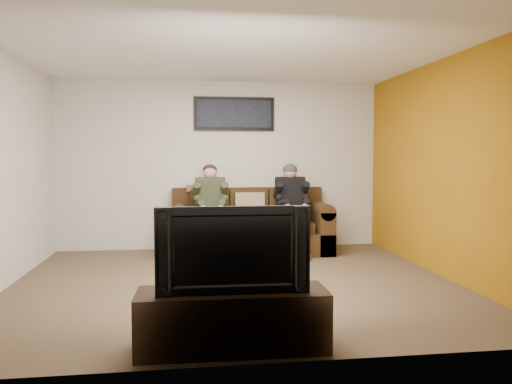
{
  "coord_description": "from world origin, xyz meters",
  "views": [
    {
      "loc": [
        -0.54,
        -5.57,
        1.43
      ],
      "look_at": [
        0.41,
        1.2,
        0.95
      ],
      "focal_mm": 35.0,
      "sensor_mm": 36.0,
      "label": 1
    }
  ],
  "objects": [
    {
      "name": "accent_wall_right",
      "position": [
        2.49,
        0.0,
        1.3
      ],
      "size": [
        0.0,
        4.5,
        4.5
      ],
      "primitive_type": "plane",
      "rotation": [
        1.57,
        0.0,
        -1.57
      ],
      "color": "#A36910",
      "rests_on": "ground"
    },
    {
      "name": "wall_back",
      "position": [
        0.0,
        2.25,
        1.3
      ],
      "size": [
        5.0,
        0.0,
        5.0
      ],
      "primitive_type": "plane",
      "rotation": [
        1.57,
        0.0,
        0.0
      ],
      "color": "beige",
      "rests_on": "ground"
    },
    {
      "name": "cat",
      "position": [
        0.4,
        1.57,
        0.57
      ],
      "size": [
        0.66,
        0.26,
        0.24
      ],
      "color": "#4C351D",
      "rests_on": "sofa"
    },
    {
      "name": "framed_poster",
      "position": [
        0.21,
        2.22,
        2.1
      ],
      "size": [
        1.25,
        0.05,
        0.52
      ],
      "color": "black",
      "rests_on": "wall_back"
    },
    {
      "name": "person_right",
      "position": [
        1.01,
        1.64,
        0.75
      ],
      "size": [
        0.51,
        0.86,
        1.33
      ],
      "color": "black",
      "rests_on": "sofa"
    },
    {
      "name": "wall_front",
      "position": [
        0.0,
        -2.25,
        1.3
      ],
      "size": [
        5.0,
        0.0,
        5.0
      ],
      "primitive_type": "plane",
      "rotation": [
        -1.57,
        0.0,
        0.0
      ],
      "color": "beige",
      "rests_on": "ground"
    },
    {
      "name": "wall_right",
      "position": [
        2.5,
        0.0,
        1.3
      ],
      "size": [
        0.0,
        4.5,
        4.5
      ],
      "primitive_type": "plane",
      "rotation": [
        1.57,
        0.0,
        -1.57
      ],
      "color": "beige",
      "rests_on": "ground"
    },
    {
      "name": "ceiling",
      "position": [
        0.0,
        0.0,
        2.6
      ],
      "size": [
        5.0,
        5.0,
        0.0
      ],
      "primitive_type": "plane",
      "rotation": [
        3.14,
        0.0,
        0.0
      ],
      "color": "silver",
      "rests_on": "ground"
    },
    {
      "name": "sofa",
      "position": [
        0.41,
        1.83,
        0.36
      ],
      "size": [
        2.33,
        1.01,
        0.95
      ],
      "color": "#362210",
      "rests_on": "ground"
    },
    {
      "name": "throw_blanket",
      "position": [
        -0.3,
        2.13,
        0.95
      ],
      "size": [
        0.48,
        0.23,
        0.08
      ],
      "primitive_type": "cube",
      "color": "gray",
      "rests_on": "sofa"
    },
    {
      "name": "television",
      "position": [
        -0.21,
        -1.95,
        0.76
      ],
      "size": [
        1.11,
        0.17,
        0.64
      ],
      "primitive_type": "imported",
      "rotation": [
        0.0,
        0.0,
        -0.02
      ],
      "color": "black",
      "rests_on": "tv_stand"
    },
    {
      "name": "throw_pillow",
      "position": [
        0.41,
        1.88,
        0.68
      ],
      "size": [
        0.44,
        0.21,
        0.44
      ],
      "primitive_type": "cube",
      "rotation": [
        -0.21,
        0.0,
        0.0
      ],
      "color": "#8E795D",
      "rests_on": "sofa"
    },
    {
      "name": "person_left",
      "position": [
        -0.19,
        1.64,
        0.75
      ],
      "size": [
        0.51,
        0.87,
        1.32
      ],
      "color": "brown",
      "rests_on": "sofa"
    },
    {
      "name": "floor",
      "position": [
        0.0,
        0.0,
        0.0
      ],
      "size": [
        5.0,
        5.0,
        0.0
      ],
      "primitive_type": "plane",
      "color": "brown",
      "rests_on": "ground"
    },
    {
      "name": "tv_stand",
      "position": [
        -0.21,
        -1.95,
        0.22
      ],
      "size": [
        1.42,
        0.48,
        0.44
      ],
      "primitive_type": "cube",
      "rotation": [
        0.0,
        0.0,
        -0.02
      ],
      "color": "black",
      "rests_on": "ground"
    }
  ]
}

